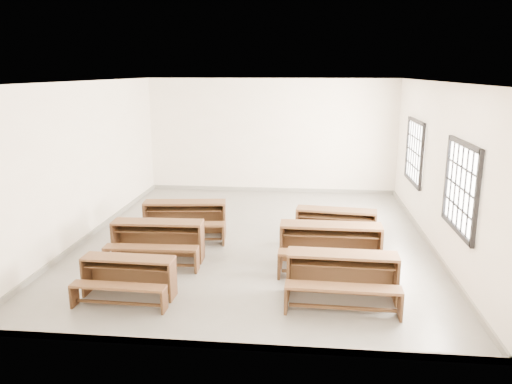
# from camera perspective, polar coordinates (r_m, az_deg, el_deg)

# --- Properties ---
(room) EXTENTS (8.50, 8.50, 3.20)m
(room) POSITION_cam_1_polar(r_m,az_deg,el_deg) (9.91, 0.52, 6.42)
(room) COLOR slate
(room) RESTS_ON ground
(desk_set_0) EXTENTS (1.44, 0.77, 0.64)m
(desk_set_0) POSITION_cam_1_polar(r_m,az_deg,el_deg) (7.96, -14.43, -9.13)
(desk_set_0) COLOR brown
(desk_set_0) RESTS_ON ground
(desk_set_1) EXTENTS (1.68, 0.91, 0.74)m
(desk_set_1) POSITION_cam_1_polar(r_m,az_deg,el_deg) (9.29, -11.20, -5.21)
(desk_set_1) COLOR brown
(desk_set_1) RESTS_ON ground
(desk_set_2) EXTENTS (1.78, 1.07, 0.76)m
(desk_set_2) POSITION_cam_1_polar(r_m,az_deg,el_deg) (10.49, -8.14, -2.81)
(desk_set_2) COLOR brown
(desk_set_2) RESTS_ON ground
(desk_set_3) EXTENTS (1.68, 0.90, 0.74)m
(desk_set_3) POSITION_cam_1_polar(r_m,az_deg,el_deg) (7.69, 9.80, -9.20)
(desk_set_3) COLOR brown
(desk_set_3) RESTS_ON ground
(desk_set_4) EXTENTS (1.77, 0.93, 0.80)m
(desk_set_4) POSITION_cam_1_polar(r_m,az_deg,el_deg) (8.86, 8.49, -5.81)
(desk_set_4) COLOR brown
(desk_set_4) RESTS_ON ground
(desk_set_5) EXTENTS (1.67, 1.00, 0.71)m
(desk_set_5) POSITION_cam_1_polar(r_m,az_deg,el_deg) (10.11, 9.09, -3.65)
(desk_set_5) COLOR brown
(desk_set_5) RESTS_ON ground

